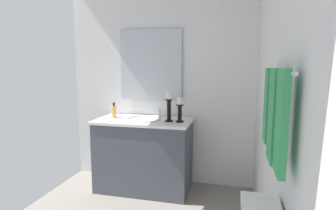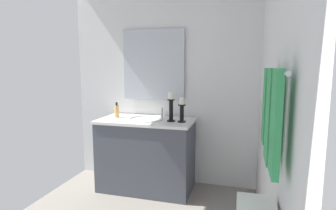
% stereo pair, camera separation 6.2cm
% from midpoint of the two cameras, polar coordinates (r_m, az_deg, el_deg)
% --- Properties ---
extents(wall_back, '(2.47, 0.04, 2.45)m').
position_cam_midpoint_polar(wall_back, '(1.97, 22.65, 1.80)').
color(wall_back, white).
rests_on(wall_back, ground).
extents(wall_left, '(0.04, 2.29, 2.45)m').
position_cam_midpoint_polar(wall_left, '(3.31, -0.34, 4.67)').
color(wall_left, white).
rests_on(wall_left, ground).
extents(vanity_cabinet, '(0.58, 1.09, 0.83)m').
position_cam_midpoint_polar(vanity_cabinet, '(3.19, -4.04, -10.34)').
color(vanity_cabinet, '#474C56').
rests_on(vanity_cabinet, ground).
extents(sink_basin, '(0.40, 0.40, 0.24)m').
position_cam_midpoint_polar(sink_basin, '(3.09, -4.09, -3.75)').
color(sink_basin, white).
rests_on(sink_basin, vanity_cabinet).
extents(mirror, '(0.02, 0.77, 0.84)m').
position_cam_midpoint_polar(mirror, '(3.29, -2.58, 8.50)').
color(mirror, silver).
extents(candle_holder_tall, '(0.09, 0.09, 0.27)m').
position_cam_midpoint_polar(candle_holder_tall, '(2.91, 3.56, -0.94)').
color(candle_holder_tall, black).
rests_on(candle_holder_tall, vanity_cabinet).
extents(candle_holder_short, '(0.09, 0.09, 0.32)m').
position_cam_midpoint_polar(candle_holder_short, '(2.94, 1.27, -0.20)').
color(candle_holder_short, black).
rests_on(candle_holder_short, vanity_cabinet).
extents(soap_bottle, '(0.06, 0.06, 0.18)m').
position_cam_midpoint_polar(soap_bottle, '(3.25, -10.26, -1.27)').
color(soap_bottle, '#E5B259').
rests_on(soap_bottle, vanity_cabinet).
extents(towel_bar, '(0.75, 0.02, 0.02)m').
position_cam_midpoint_polar(towel_bar, '(1.45, 23.08, 6.41)').
color(towel_bar, silver).
extents(towel_near_vanity, '(0.15, 0.03, 0.45)m').
position_cam_midpoint_polar(towel_near_vanity, '(1.71, 21.04, -0.15)').
color(towel_near_vanity, '#389E59').
rests_on(towel_near_vanity, towel_bar).
extents(towel_center, '(0.19, 0.03, 0.48)m').
position_cam_midpoint_polar(towel_center, '(1.47, 21.92, -2.14)').
color(towel_center, '#389E59').
rests_on(towel_center, towel_bar).
extents(towel_near_corner, '(0.16, 0.03, 0.46)m').
position_cam_midpoint_polar(towel_near_corner, '(1.23, 23.23, -3.56)').
color(towel_near_corner, '#389E59').
rests_on(towel_near_corner, towel_bar).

